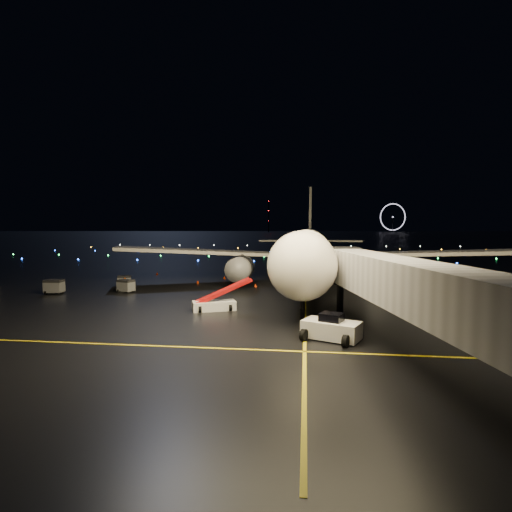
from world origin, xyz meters
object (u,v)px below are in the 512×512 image
at_px(baggage_cart_2, 54,287).
at_px(baggage_cart_1, 124,281).
at_px(pushback_tug, 331,326).
at_px(baggage_cart_0, 126,286).
at_px(crew_c, 125,284).
at_px(airliner, 308,227).
at_px(belt_loader, 214,295).

bearing_deg(baggage_cart_2, baggage_cart_1, 43.08).
xyz_separation_m(pushback_tug, baggage_cart_0, (-25.48, 19.13, -0.16)).
xyz_separation_m(pushback_tug, crew_c, (-26.12, 20.26, -0.10)).
relative_size(crew_c, baggage_cart_0, 0.91).
height_order(crew_c, baggage_cart_0, crew_c).
distance_m(pushback_tug, baggage_cart_0, 31.86).
bearing_deg(pushback_tug, airliner, 116.67).
relative_size(airliner, belt_loader, 9.46).
xyz_separation_m(belt_loader, baggage_cart_2, (-22.84, 7.58, -0.64)).
bearing_deg(belt_loader, baggage_cart_0, 123.58).
relative_size(airliner, baggage_cart_1, 33.16).
distance_m(airliner, crew_c, 28.46).
bearing_deg(baggage_cart_1, baggage_cart_2, -152.19).
bearing_deg(belt_loader, pushback_tug, -61.36).
xyz_separation_m(airliner, baggage_cart_2, (-32.56, -15.59, -7.67)).
bearing_deg(pushback_tug, baggage_cart_2, 177.46).
distance_m(pushback_tug, belt_loader, 14.72).
relative_size(belt_loader, baggage_cart_2, 2.97).
relative_size(crew_c, baggage_cart_2, 0.84).
distance_m(airliner, belt_loader, 26.09).
bearing_deg(baggage_cart_2, airliner, 19.48).
bearing_deg(airliner, baggage_cart_2, -153.05).
bearing_deg(airliner, belt_loader, -111.40).
height_order(crew_c, baggage_cart_1, crew_c).
relative_size(pushback_tug, baggage_cart_1, 2.32).
relative_size(belt_loader, baggage_cart_1, 3.51).
xyz_separation_m(crew_c, baggage_cart_0, (0.64, -1.13, -0.06)).
bearing_deg(airliner, pushback_tug, -85.80).
relative_size(airliner, pushback_tug, 14.28).
bearing_deg(belt_loader, airliner, 45.44).
bearing_deg(baggage_cart_1, crew_c, -84.91).
height_order(pushback_tug, crew_c, pushback_tug).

